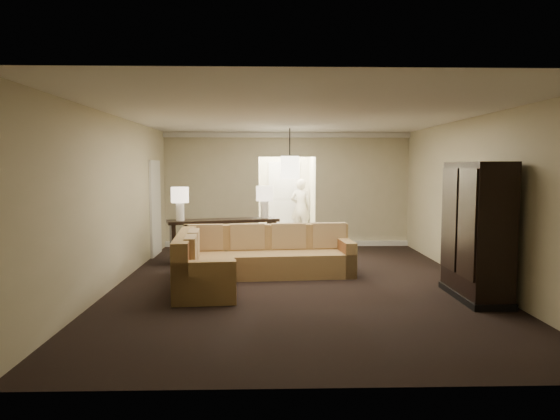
{
  "coord_description": "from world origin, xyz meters",
  "views": [
    {
      "loc": [
        -0.51,
        -8.26,
        1.97
      ],
      "look_at": [
        -0.25,
        1.2,
        1.14
      ],
      "focal_mm": 32.0,
      "sensor_mm": 36.0,
      "label": 1
    }
  ],
  "objects_px": {
    "person": "(301,205)",
    "drink_table": "(309,250)",
    "sectional_sofa": "(249,260)",
    "console_table": "(224,236)",
    "armoire": "(476,234)",
    "coffee_table": "(230,261)"
  },
  "relations": [
    {
      "from": "sectional_sofa",
      "to": "armoire",
      "type": "distance_m",
      "value": 3.7
    },
    {
      "from": "console_table",
      "to": "drink_table",
      "type": "xyz_separation_m",
      "value": [
        1.7,
        -0.8,
        -0.16
      ]
    },
    {
      "from": "console_table",
      "to": "armoire",
      "type": "bearing_deg",
      "value": -52.99
    },
    {
      "from": "person",
      "to": "drink_table",
      "type": "bearing_deg",
      "value": 108.33
    },
    {
      "from": "console_table",
      "to": "armoire",
      "type": "relative_size",
      "value": 1.15
    },
    {
      "from": "sectional_sofa",
      "to": "armoire",
      "type": "bearing_deg",
      "value": -25.22
    },
    {
      "from": "armoire",
      "to": "sectional_sofa",
      "type": "bearing_deg",
      "value": 159.51
    },
    {
      "from": "console_table",
      "to": "sectional_sofa",
      "type": "bearing_deg",
      "value": -87.58
    },
    {
      "from": "coffee_table",
      "to": "person",
      "type": "height_order",
      "value": "person"
    },
    {
      "from": "coffee_table",
      "to": "drink_table",
      "type": "height_order",
      "value": "drink_table"
    },
    {
      "from": "sectional_sofa",
      "to": "console_table",
      "type": "height_order",
      "value": "sectional_sofa"
    },
    {
      "from": "armoire",
      "to": "drink_table",
      "type": "height_order",
      "value": "armoire"
    },
    {
      "from": "sectional_sofa",
      "to": "person",
      "type": "distance_m",
      "value": 5.53
    },
    {
      "from": "coffee_table",
      "to": "armoire",
      "type": "height_order",
      "value": "armoire"
    },
    {
      "from": "sectional_sofa",
      "to": "person",
      "type": "xyz_separation_m",
      "value": [
        1.27,
        5.36,
        0.54
      ]
    },
    {
      "from": "drink_table",
      "to": "person",
      "type": "height_order",
      "value": "person"
    },
    {
      "from": "sectional_sofa",
      "to": "coffee_table",
      "type": "distance_m",
      "value": 0.74
    },
    {
      "from": "console_table",
      "to": "drink_table",
      "type": "bearing_deg",
      "value": -40.97
    },
    {
      "from": "sectional_sofa",
      "to": "drink_table",
      "type": "height_order",
      "value": "sectional_sofa"
    },
    {
      "from": "console_table",
      "to": "armoire",
      "type": "xyz_separation_m",
      "value": [
        3.99,
        -3.04,
        0.45
      ]
    },
    {
      "from": "armoire",
      "to": "person",
      "type": "height_order",
      "value": "armoire"
    },
    {
      "from": "sectional_sofa",
      "to": "armoire",
      "type": "xyz_separation_m",
      "value": [
        3.41,
        -1.28,
        0.61
      ]
    }
  ]
}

